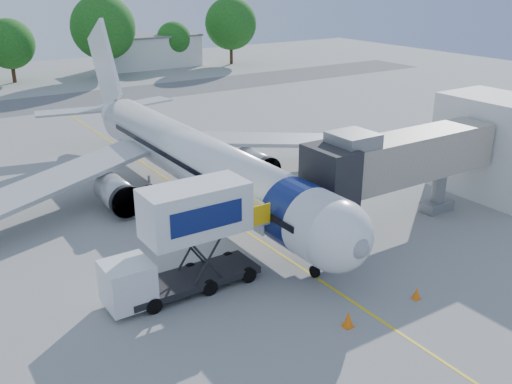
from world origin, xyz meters
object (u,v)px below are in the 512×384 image
jet_bridge (394,161)px  ground_tug (442,343)px  catering_hiloader (184,241)px  aircraft (193,158)px

jet_bridge → ground_tug: bearing=-126.4°
catering_hiloader → ground_tug: 12.60m
aircraft → catering_hiloader: size_ratio=4.44×
catering_hiloader → jet_bridge: bearing=0.0°
jet_bridge → ground_tug: size_ratio=3.81×
aircraft → jet_bridge: 13.77m
aircraft → ground_tug: size_ratio=10.35×
jet_bridge → catering_hiloader: jet_bridge is taller
jet_bridge → ground_tug: (-7.89, -10.68, -3.60)m
aircraft → catering_hiloader: aircraft is taller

